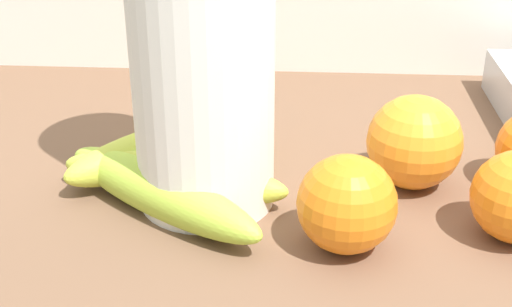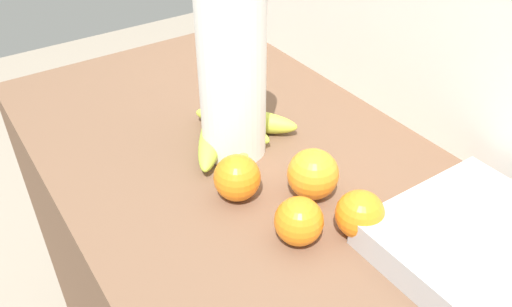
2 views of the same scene
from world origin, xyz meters
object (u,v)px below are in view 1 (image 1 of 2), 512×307
(orange_center, at_px, (347,204))
(paper_towel_roll, at_px, (201,29))
(banana_bunch, at_px, (166,170))
(orange_far_right, at_px, (414,142))

(orange_center, distance_m, paper_towel_roll, 0.17)
(banana_bunch, xyz_separation_m, orange_far_right, (0.21, 0.03, 0.02))
(banana_bunch, xyz_separation_m, orange_center, (0.15, -0.08, 0.02))
(banana_bunch, relative_size, orange_far_right, 2.91)
(orange_far_right, xyz_separation_m, paper_towel_roll, (-0.18, -0.04, 0.11))
(orange_center, relative_size, paper_towel_roll, 0.23)
(paper_towel_roll, bearing_deg, orange_center, -29.74)
(orange_far_right, relative_size, orange_center, 1.10)
(banana_bunch, height_order, orange_far_right, orange_far_right)
(orange_far_right, xyz_separation_m, orange_center, (-0.06, -0.10, -0.00))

